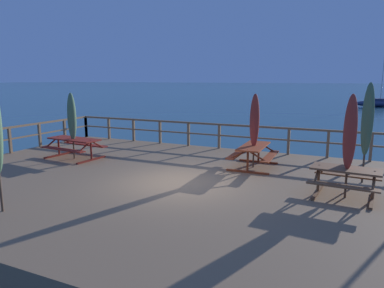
# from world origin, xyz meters

# --- Properties ---
(ground_plane) EXTENTS (600.00, 600.00, 0.00)m
(ground_plane) POSITION_xyz_m (0.00, 0.00, 0.00)
(ground_plane) COLOR #2D5B6B
(wooden_deck) EXTENTS (16.54, 10.80, 0.75)m
(wooden_deck) POSITION_xyz_m (0.00, 0.00, 0.37)
(wooden_deck) COLOR #846647
(wooden_deck) RESTS_ON ground
(railing_waterside_far) EXTENTS (16.34, 0.10, 1.09)m
(railing_waterside_far) POSITION_xyz_m (-0.00, 5.25, 1.48)
(railing_waterside_far) COLOR brown
(railing_waterside_far) RESTS_ON wooden_deck
(picnic_table_mid_right) EXTENTS (2.24, 1.59, 0.78)m
(picnic_table_mid_right) POSITION_xyz_m (-5.09, 1.14, 1.31)
(picnic_table_mid_right) COLOR maroon
(picnic_table_mid_right) RESTS_ON wooden_deck
(picnic_table_front_right) EXTENTS (1.77, 1.53, 0.78)m
(picnic_table_front_right) POSITION_xyz_m (4.42, 0.55, 1.30)
(picnic_table_front_right) COLOR brown
(picnic_table_front_right) RESTS_ON wooden_deck
(picnic_table_front_left) EXTENTS (1.44, 1.95, 0.78)m
(picnic_table_front_left) POSITION_xyz_m (1.49, 2.59, 1.31)
(picnic_table_front_left) COLOR #993819
(picnic_table_front_left) RESTS_ON wooden_deck
(patio_umbrella_tall_mid_right) EXTENTS (0.32, 0.32, 2.50)m
(patio_umbrella_tall_mid_right) POSITION_xyz_m (-5.06, 1.07, 2.33)
(patio_umbrella_tall_mid_right) COLOR #4C3828
(patio_umbrella_tall_mid_right) RESTS_ON wooden_deck
(patio_umbrella_tall_mid_left) EXTENTS (0.32, 0.32, 2.64)m
(patio_umbrella_tall_mid_left) POSITION_xyz_m (4.45, 0.50, 2.43)
(patio_umbrella_tall_mid_left) COLOR #4C3828
(patio_umbrella_tall_mid_left) RESTS_ON wooden_deck
(patio_umbrella_tall_front) EXTENTS (0.32, 0.32, 2.52)m
(patio_umbrella_tall_front) POSITION_xyz_m (1.49, 2.60, 2.35)
(patio_umbrella_tall_front) COLOR #4C3828
(patio_umbrella_tall_front) RESTS_ON wooden_deck
(patio_umbrella_tall_back_left) EXTENTS (0.32, 0.32, 2.90)m
(patio_umbrella_tall_back_left) POSITION_xyz_m (4.86, 2.17, 2.60)
(patio_umbrella_tall_back_left) COLOR #4C3828
(patio_umbrella_tall_back_left) RESTS_ON wooden_deck
(sailboat_distant) EXTENTS (6.21, 3.64, 7.72)m
(sailboat_distant) POSITION_xyz_m (7.33, 44.52, 0.51)
(sailboat_distant) COLOR navy
(sailboat_distant) RESTS_ON ground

